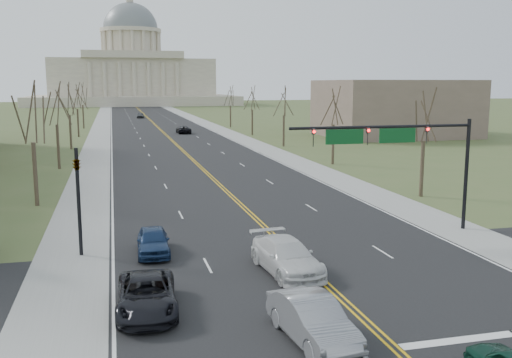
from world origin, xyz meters
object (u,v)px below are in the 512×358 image
car_far_sb (140,115)px  car_sb_outer_lead (147,295)px  car_sb_outer_second (153,241)px  car_far_nb (183,130)px  car_sb_inner_lead (313,320)px  car_sb_inner_second (287,256)px  signal_mast (396,143)px  signal_left (78,190)px

car_far_sb → car_sb_outer_lead: bearing=-86.0°
car_sb_outer_second → car_far_sb: bearing=89.6°
car_sb_outer_second → car_far_nb: bearing=83.9°
car_sb_inner_lead → car_sb_outer_lead: size_ratio=0.95×
car_sb_inner_lead → car_sb_inner_second: car_sb_inner_second is taller
car_far_nb → car_far_sb: (-5.53, 51.75, 0.04)m
car_sb_outer_lead → car_far_nb: car_sb_outer_lead is taller
car_sb_inner_second → car_sb_inner_lead: bearing=-105.9°
car_sb_inner_second → car_far_sb: size_ratio=1.29×
car_sb_inner_second → car_sb_outer_second: bearing=136.6°
car_sb_inner_lead → car_far_sb: bearing=83.1°
car_far_nb → car_far_sb: car_far_sb is taller
car_sb_outer_lead → car_sb_inner_second: 7.89m
car_sb_inner_second → car_far_sb: car_sb_inner_second is taller
signal_mast → car_sb_outer_second: bearing=-177.3°
car_sb_inner_lead → car_sb_outer_second: bearing=104.8°
car_sb_outer_lead → car_far_sb: size_ratio=1.19×
car_sb_outer_lead → signal_mast: bearing=32.2°
signal_mast → car_far_nb: 77.26m
signal_left → car_sb_outer_lead: size_ratio=1.14×
car_sb_inner_lead → car_sb_inner_second: size_ratio=0.87×
car_sb_outer_lead → car_far_sb: bearing=90.1°
signal_mast → car_far_sb: (-9.44, 128.76, -4.99)m
signal_left → car_far_sb: (9.51, 128.75, -2.95)m
car_sb_inner_lead → car_sb_outer_lead: car_sb_inner_lead is taller
signal_left → car_far_sb: signal_left is taller
car_sb_outer_lead → car_far_sb: (6.45, 137.70, 0.02)m
car_sb_inner_lead → car_sb_outer_second: 13.45m
car_sb_outer_lead → car_sb_inner_second: bearing=28.3°
signal_mast → signal_left: (-18.95, 0.00, -2.05)m
car_sb_outer_lead → car_sb_inner_second: size_ratio=0.92×
car_far_sb → car_sb_outer_second: bearing=-85.7°
car_sb_inner_second → car_far_nb: bearing=80.8°
signal_mast → car_far_sb: signal_mast is taller
signal_mast → car_sb_inner_second: bearing=-147.7°
signal_mast → car_sb_outer_lead: size_ratio=2.30×
signal_left → car_sb_outer_second: bearing=-10.3°
signal_mast → car_sb_outer_second: signal_mast is taller
car_far_nb → car_far_sb: 52.05m
car_far_nb → car_far_sb: size_ratio=1.17×
car_sb_inner_lead → car_far_nb: size_ratio=0.97×
car_far_nb → car_sb_inner_second: bearing=84.8°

